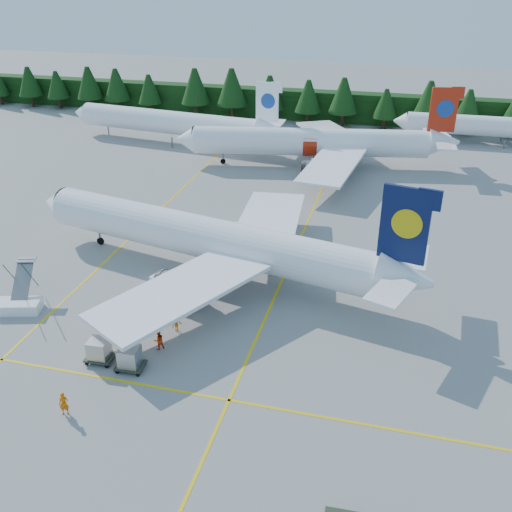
% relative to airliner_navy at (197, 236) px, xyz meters
% --- Properties ---
extents(ground, '(320.00, 320.00, 0.00)m').
position_rel_airliner_navy_xyz_m(ground, '(3.30, -13.26, -3.92)').
color(ground, gray).
rests_on(ground, ground).
extents(taxi_stripe_a, '(0.25, 120.00, 0.01)m').
position_rel_airliner_navy_xyz_m(taxi_stripe_a, '(-10.70, 6.74, -3.92)').
color(taxi_stripe_a, yellow).
rests_on(taxi_stripe_a, ground).
extents(taxi_stripe_b, '(0.25, 120.00, 0.01)m').
position_rel_airliner_navy_xyz_m(taxi_stripe_b, '(9.30, 6.74, -3.92)').
color(taxi_stripe_b, yellow).
rests_on(taxi_stripe_b, ground).
extents(taxi_stripe_cross, '(80.00, 0.25, 0.01)m').
position_rel_airliner_navy_xyz_m(taxi_stripe_cross, '(3.30, -19.26, -3.92)').
color(taxi_stripe_cross, yellow).
rests_on(taxi_stripe_cross, ground).
extents(treeline_hedge, '(220.00, 4.00, 6.00)m').
position_rel_airliner_navy_xyz_m(treeline_hedge, '(3.30, 68.74, -0.92)').
color(treeline_hedge, black).
rests_on(treeline_hedge, ground).
extents(airliner_navy, '(44.32, 36.09, 13.05)m').
position_rel_airliner_navy_xyz_m(airliner_navy, '(0.00, 0.00, 0.00)').
color(airliner_navy, white).
rests_on(airliner_navy, ground).
extents(airliner_red, '(43.96, 35.87, 12.88)m').
position_rel_airliner_navy_xyz_m(airliner_red, '(4.82, 38.02, -0.05)').
color(airliner_red, white).
rests_on(airliner_red, ground).
extents(airliner_far_left, '(41.91, 9.27, 12.22)m').
position_rel_airliner_navy_xyz_m(airliner_far_left, '(-22.96, 45.25, -0.09)').
color(airliner_far_left, white).
rests_on(airliner_far_left, ground).
extents(airliner_far_right, '(36.50, 3.91, 10.62)m').
position_rel_airliner_navy_xyz_m(airliner_far_right, '(34.92, 58.73, -0.59)').
color(airliner_far_right, white).
rests_on(airliner_far_right, ground).
extents(airstairs, '(4.49, 6.10, 3.66)m').
position_rel_airliner_navy_xyz_m(airstairs, '(-13.89, -11.99, -3.13)').
color(airstairs, white).
rests_on(airstairs, ground).
extents(service_truck, '(6.09, 4.02, 2.77)m').
position_rel_airliner_navy_xyz_m(service_truck, '(0.19, -6.52, -2.56)').
color(service_truck, silver).
rests_on(service_truck, ground).
extents(uld_pair, '(5.32, 2.25, 1.76)m').
position_rel_airliner_navy_xyz_m(uld_pair, '(-1.06, -17.52, -2.74)').
color(uld_pair, '#2E3526').
rests_on(uld_pair, ground).
extents(crew_a, '(0.82, 0.67, 1.93)m').
position_rel_airliner_navy_xyz_m(crew_a, '(-2.00, -23.68, -2.96)').
color(crew_a, '#F16305').
rests_on(crew_a, ground).
extents(crew_b, '(1.13, 1.12, 1.84)m').
position_rel_airliner_navy_xyz_m(crew_b, '(1.57, -14.51, -3.00)').
color(crew_b, '#FF3805').
rests_on(crew_b, ground).
extents(crew_c, '(0.72, 0.79, 1.59)m').
position_rel_airliner_navy_xyz_m(crew_c, '(2.06, -11.63, -3.13)').
color(crew_c, orange).
rests_on(crew_c, ground).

